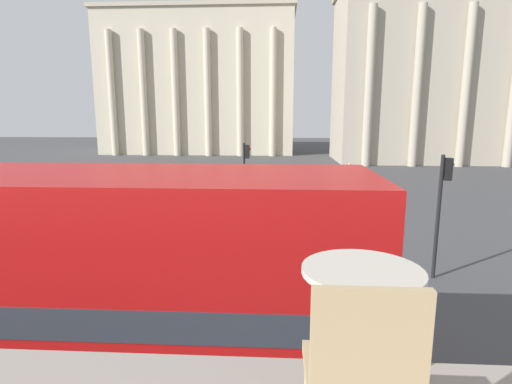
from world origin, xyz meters
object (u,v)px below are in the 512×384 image
object	(u,v)px
cafe_chair_0	(360,375)
traffic_light_mid	(246,169)
plaza_building_right	(444,76)
cafe_dining_table	(361,305)
traffic_light_near	(442,199)
pedestrian_yellow	(294,178)
pedestrian_black	(259,193)
double_decker_bus	(17,290)
pedestrian_red	(349,173)
plaza_building_left	(200,84)

from	to	relation	value
cafe_chair_0	traffic_light_mid	distance (m)	19.53
plaza_building_right	traffic_light_mid	bearing A→B (deg)	-126.33
cafe_dining_table	traffic_light_near	bearing A→B (deg)	66.14
cafe_dining_table	pedestrian_yellow	xyz separation A→B (m)	(0.65, 25.42, -3.23)
cafe_chair_0	pedestrian_black	size ratio (longest dim) A/B	0.56
cafe_chair_0	traffic_light_mid	xyz separation A→B (m)	(-2.03, 19.35, -1.70)
traffic_light_mid	pedestrian_black	xyz separation A→B (m)	(0.65, 1.37, -1.58)
double_decker_bus	pedestrian_black	distance (m)	16.64
pedestrian_red	pedestrian_yellow	size ratio (longest dim) A/B	1.04
plaza_building_right	traffic_light_near	distance (m)	39.72
plaza_building_right	pedestrian_yellow	xyz separation A→B (m)	(-18.09, -21.77, -8.86)
cafe_chair_0	pedestrian_black	world-z (taller)	cafe_chair_0
double_decker_bus	pedestrian_yellow	bearing A→B (deg)	82.52
cafe_chair_0	pedestrian_black	distance (m)	21.02
double_decker_bus	plaza_building_right	xyz separation A→B (m)	(23.35, 43.27, 7.45)
cafe_dining_table	cafe_chair_0	world-z (taller)	cafe_chair_0
plaza_building_right	traffic_light_mid	xyz separation A→B (m)	(-20.86, -28.37, -7.35)
plaza_building_right	traffic_light_near	world-z (taller)	plaza_building_right
cafe_dining_table	traffic_light_mid	bearing A→B (deg)	96.47
traffic_light_mid	pedestrian_black	size ratio (longest dim) A/B	2.36
plaza_building_left	pedestrian_yellow	world-z (taller)	plaza_building_left
double_decker_bus	pedestrian_yellow	world-z (taller)	double_decker_bus
traffic_light_mid	pedestrian_red	bearing A→B (deg)	53.24
traffic_light_mid	pedestrian_red	distance (m)	11.91
cafe_dining_table	cafe_chair_0	xyz separation A→B (m)	(-0.11, -0.53, -0.02)
plaza_building_left	traffic_light_mid	bearing A→B (deg)	-75.76
pedestrian_red	cafe_dining_table	bearing A→B (deg)	124.36
plaza_building_left	pedestrian_yellow	bearing A→B (deg)	-68.62
double_decker_bus	traffic_light_mid	distance (m)	15.11
traffic_light_mid	pedestrian_black	world-z (taller)	traffic_light_mid
double_decker_bus	plaza_building_left	bearing A→B (deg)	104.11
pedestrian_red	double_decker_bus	bearing A→B (deg)	112.84
plaza_building_left	pedestrian_yellow	distance (m)	35.86
double_decker_bus	traffic_light_mid	bearing A→B (deg)	86.81
double_decker_bus	pedestrian_red	distance (m)	26.21
plaza_building_left	traffic_light_near	size ratio (longest dim) A/B	6.85
cafe_chair_0	pedestrian_yellow	world-z (taller)	cafe_chair_0
traffic_light_near	pedestrian_red	world-z (taller)	traffic_light_near
cafe_chair_0	pedestrian_yellow	xyz separation A→B (m)	(0.75, 25.94, -3.21)
pedestrian_black	pedestrian_yellow	distance (m)	5.64
traffic_light_near	pedestrian_yellow	size ratio (longest dim) A/B	2.32
double_decker_bus	cafe_chair_0	bearing A→B (deg)	-38.29
pedestrian_red	plaza_building_right	bearing A→B (deg)	-81.86
cafe_dining_table	traffic_light_mid	world-z (taller)	cafe_dining_table
plaza_building_left	plaza_building_right	xyz separation A→B (m)	(30.75, -10.58, -0.05)
plaza_building_right	pedestrian_red	bearing A→B (deg)	-126.12
cafe_chair_0	plaza_building_right	size ratio (longest dim) A/B	0.04
plaza_building_right	double_decker_bus	bearing A→B (deg)	-118.35
double_decker_bus	plaza_building_left	size ratio (longest dim) A/B	0.41
cafe_chair_0	plaza_building_right	world-z (taller)	plaza_building_right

